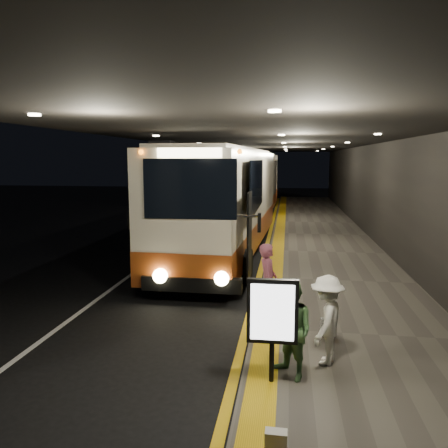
# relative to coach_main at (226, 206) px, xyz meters

# --- Properties ---
(ground) EXTENTS (90.00, 90.00, 0.00)m
(ground) POSITION_rel_coach_main_xyz_m (-0.83, -4.69, -1.93)
(ground) COLOR black
(lane_line_white) EXTENTS (0.12, 50.00, 0.01)m
(lane_line_white) POSITION_rel_coach_main_xyz_m (-2.63, 0.31, -1.92)
(lane_line_white) COLOR silver
(lane_line_white) RESTS_ON ground
(kerb_stripe_yellow) EXTENTS (0.18, 50.00, 0.01)m
(kerb_stripe_yellow) POSITION_rel_coach_main_xyz_m (1.52, 0.31, -1.92)
(kerb_stripe_yellow) COLOR gold
(kerb_stripe_yellow) RESTS_ON ground
(sidewalk) EXTENTS (4.50, 50.00, 0.15)m
(sidewalk) POSITION_rel_coach_main_xyz_m (3.92, 0.31, -1.85)
(sidewalk) COLOR #514C44
(sidewalk) RESTS_ON ground
(tactile_strip) EXTENTS (0.50, 50.00, 0.01)m
(tactile_strip) POSITION_rel_coach_main_xyz_m (2.02, 0.31, -1.77)
(tactile_strip) COLOR gold
(tactile_strip) RESTS_ON sidewalk
(terminal_wall) EXTENTS (0.10, 50.00, 6.00)m
(terminal_wall) POSITION_rel_coach_main_xyz_m (6.17, 0.31, 1.07)
(terminal_wall) COLOR black
(terminal_wall) RESTS_ON ground
(support_columns) EXTENTS (0.80, 24.80, 4.40)m
(support_columns) POSITION_rel_coach_main_xyz_m (-2.33, -0.69, 0.27)
(support_columns) COLOR black
(support_columns) RESTS_ON ground
(canopy) EXTENTS (9.00, 50.00, 0.40)m
(canopy) POSITION_rel_coach_main_xyz_m (1.67, 0.31, 2.67)
(canopy) COLOR black
(canopy) RESTS_ON support_columns
(coach_main) EXTENTS (3.22, 12.96, 4.01)m
(coach_main) POSITION_rel_coach_main_xyz_m (0.00, 0.00, 0.00)
(coach_main) COLOR beige
(coach_main) RESTS_ON ground
(coach_second) EXTENTS (2.83, 11.56, 3.61)m
(coach_second) POSITION_rel_coach_main_xyz_m (0.11, 10.83, -0.19)
(coach_second) COLOR beige
(coach_second) RESTS_ON ground
(coach_third) EXTENTS (3.15, 12.92, 4.04)m
(coach_third) POSITION_rel_coach_main_xyz_m (-0.04, 24.33, 0.01)
(coach_third) COLOR beige
(coach_third) RESTS_ON ground
(passenger_boarding) EXTENTS (0.46, 0.66, 1.74)m
(passenger_boarding) POSITION_rel_coach_main_xyz_m (1.97, -7.27, -0.91)
(passenger_boarding) COLOR #A54D65
(passenger_boarding) RESTS_ON sidewalk
(passenger_waiting_green) EXTENTS (0.90, 0.92, 1.64)m
(passenger_waiting_green) POSITION_rel_coach_main_xyz_m (2.47, -9.90, -0.96)
(passenger_waiting_green) COLOR #4B7842
(passenger_waiting_green) RESTS_ON sidewalk
(passenger_waiting_white) EXTENTS (0.78, 1.13, 1.59)m
(passenger_waiting_white) POSITION_rel_coach_main_xyz_m (3.10, -9.28, -0.98)
(passenger_waiting_white) COLOR white
(passenger_waiting_white) RESTS_ON sidewalk
(bag_polka) EXTENTS (0.32, 0.19, 0.36)m
(bag_polka) POSITION_rel_coach_main_xyz_m (3.25, -8.03, -1.59)
(bag_polka) COLOR black
(bag_polka) RESTS_ON sidewalk
(bag_plain) EXTENTS (0.27, 0.16, 0.34)m
(bag_plain) POSITION_rel_coach_main_xyz_m (2.30, -11.90, -1.61)
(bag_plain) COLOR beige
(bag_plain) RESTS_ON sidewalk
(info_sign) EXTENTS (0.81, 0.13, 1.72)m
(info_sign) POSITION_rel_coach_main_xyz_m (2.17, -10.10, -0.62)
(info_sign) COLOR black
(info_sign) RESTS_ON sidewalk
(stanchion_post) EXTENTS (0.05, 0.05, 1.21)m
(stanchion_post) POSITION_rel_coach_main_xyz_m (1.94, -7.00, -1.17)
(stanchion_post) COLOR black
(stanchion_post) RESTS_ON sidewalk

